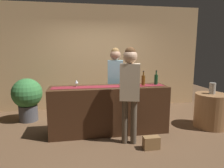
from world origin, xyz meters
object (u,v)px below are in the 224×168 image
Objects in this scene: wine_glass_mid_counter at (77,82)px; customer_sipping at (130,85)px; wine_glass_near_customer at (122,81)px; wine_bottle_green at (156,79)px; handbag at (151,143)px; potted_plant_tall at (27,97)px; vase_on_side_table at (212,88)px; round_side_table at (211,111)px; wine_bottle_amber at (143,80)px; bartender at (115,77)px.

customer_sipping is at bearing -34.51° from wine_glass_mid_counter.
wine_glass_near_customer is 1.00× the size of wine_glass_mid_counter.
wine_bottle_green reaches higher than wine_glass_mid_counter.
wine_glass_near_customer is at bearing 109.97° from handbag.
vase_on_side_table is at bearing -15.34° from potted_plant_tall.
wine_glass_mid_counter is at bearing 176.46° from round_side_table.
wine_bottle_amber is at bearing -3.22° from wine_glass_mid_counter.
potted_plant_tall is (-2.79, 0.96, -0.48)m from wine_bottle_green.
wine_bottle_amber is at bearing -169.50° from wine_bottle_green.
potted_plant_tall is (-2.03, 0.42, -0.48)m from bartender.
customer_sipping reaches higher than wine_bottle_green.
wine_bottle_green is 0.73m from wine_glass_near_customer.
customer_sipping is 7.19× the size of vase_on_side_table.
wine_bottle_green reaches higher than wine_glass_near_customer.
round_side_table is 0.49m from vase_on_side_table.
customer_sipping is at bearing -167.07° from round_side_table.
wine_bottle_green reaches higher than round_side_table.
wine_glass_mid_counter is at bearing 176.78° from wine_bottle_amber.
wine_bottle_green is at bearing -19.00° from potted_plant_tall.
customer_sipping reaches higher than wine_glass_near_customer.
customer_sipping is at bearing -166.69° from vase_on_side_table.
bartender is 1.15m from customer_sipping.
wine_bottle_amber is at bearing -22.16° from potted_plant_tall.
potted_plant_tall is at bearing 142.14° from handbag.
round_side_table is at bearing -110.47° from vase_on_side_table.
potted_plant_tall is (-2.06, 0.97, -0.47)m from wine_glass_near_customer.
bartender is at bearing 93.41° from wine_glass_near_customer.
wine_bottle_green is 0.93m from bartender.
vase_on_side_table is (0.01, 0.01, 0.49)m from round_side_table.
wine_glass_near_customer is at bearing -2.14° from wine_glass_mid_counter.
wine_bottle_amber is at bearing 68.46° from customer_sipping.
wine_glass_mid_counter is 1.80m from handbag.
wine_bottle_amber is 1.27m from handbag.
wine_glass_near_customer is at bearing 176.25° from vase_on_side_table.
round_side_table is 0.73× the size of potted_plant_tall.
wine_glass_near_customer is 1.33m from handbag.
bartender is at bearing 160.65° from round_side_table.
bartender reaches higher than vase_on_side_table.
wine_bottle_green is 0.30× the size of potted_plant_tall.
customer_sipping reaches higher than handbag.
customer_sipping reaches higher than round_side_table.
vase_on_side_table is at bearing -3.75° from wine_glass_near_customer.
potted_plant_tall is (-2.49, 1.02, -0.48)m from wine_bottle_amber.
bartender is 2.12m from vase_on_side_table.
wine_bottle_amber is at bearing -5.49° from wine_glass_near_customer.
wine_bottle_amber is 2.10× the size of wine_glass_mid_counter.
handbag is at bearing -155.89° from round_side_table.
wine_glass_near_customer is 2.08m from round_side_table.
bartender is (-0.47, 0.60, 0.00)m from wine_bottle_amber.
customer_sipping reaches higher than wine_bottle_amber.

